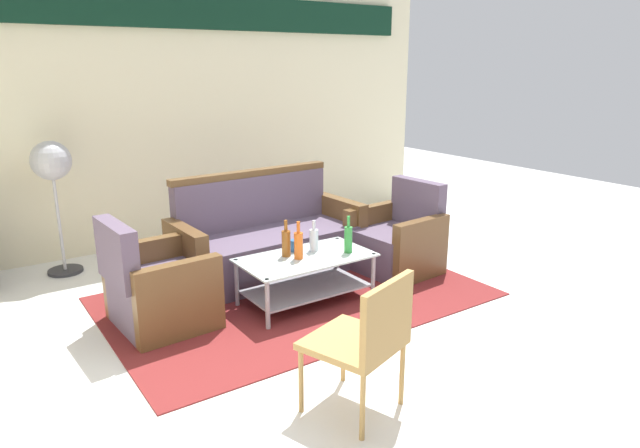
{
  "coord_description": "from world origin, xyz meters",
  "views": [
    {
      "loc": [
        -2.3,
        -3.0,
        1.95
      ],
      "look_at": [
        0.25,
        0.74,
        0.65
      ],
      "focal_mm": 31.62,
      "sensor_mm": 36.0,
      "label": 1
    }
  ],
  "objects_px": {
    "couch": "(268,243)",
    "pedestal_fan": "(52,169)",
    "coffee_table": "(306,272)",
    "bottle_brown": "(286,243)",
    "armchair_left": "(157,290)",
    "wicker_chair": "(367,335)",
    "bottle_clear": "(314,239)",
    "bottle_green": "(348,239)",
    "bottle_orange": "(299,245)",
    "cup": "(295,246)",
    "armchair_right": "(397,242)"
  },
  "relations": [
    {
      "from": "couch",
      "to": "pedestal_fan",
      "type": "xyz_separation_m",
      "value": [
        -1.6,
        1.15,
        0.7
      ]
    },
    {
      "from": "coffee_table",
      "to": "pedestal_fan",
      "type": "relative_size",
      "value": 0.87
    },
    {
      "from": "couch",
      "to": "bottle_brown",
      "type": "distance_m",
      "value": 0.72
    },
    {
      "from": "armchair_left",
      "to": "wicker_chair",
      "type": "distance_m",
      "value": 1.9
    },
    {
      "from": "bottle_clear",
      "to": "wicker_chair",
      "type": "height_order",
      "value": "wicker_chair"
    },
    {
      "from": "wicker_chair",
      "to": "couch",
      "type": "bearing_deg",
      "value": 56.13
    },
    {
      "from": "bottle_green",
      "to": "pedestal_fan",
      "type": "distance_m",
      "value": 2.81
    },
    {
      "from": "bottle_clear",
      "to": "bottle_green",
      "type": "distance_m",
      "value": 0.29
    },
    {
      "from": "coffee_table",
      "to": "armchair_left",
      "type": "bearing_deg",
      "value": 165.84
    },
    {
      "from": "bottle_clear",
      "to": "pedestal_fan",
      "type": "height_order",
      "value": "pedestal_fan"
    },
    {
      "from": "coffee_table",
      "to": "pedestal_fan",
      "type": "height_order",
      "value": "pedestal_fan"
    },
    {
      "from": "coffee_table",
      "to": "bottle_orange",
      "type": "distance_m",
      "value": 0.27
    },
    {
      "from": "bottle_brown",
      "to": "wicker_chair",
      "type": "bearing_deg",
      "value": -105.41
    },
    {
      "from": "bottle_brown",
      "to": "pedestal_fan",
      "type": "xyz_separation_m",
      "value": [
        -1.41,
        1.81,
        0.49
      ]
    },
    {
      "from": "bottle_orange",
      "to": "cup",
      "type": "bearing_deg",
      "value": 67.55
    },
    {
      "from": "armchair_left",
      "to": "bottle_brown",
      "type": "bearing_deg",
      "value": 76.21
    },
    {
      "from": "pedestal_fan",
      "to": "cup",
      "type": "bearing_deg",
      "value": -48.76
    },
    {
      "from": "couch",
      "to": "coffee_table",
      "type": "distance_m",
      "value": 0.77
    },
    {
      "from": "armchair_right",
      "to": "cup",
      "type": "relative_size",
      "value": 8.5
    },
    {
      "from": "armchair_right",
      "to": "bottle_green",
      "type": "xyz_separation_m",
      "value": [
        -0.79,
        -0.26,
        0.24
      ]
    },
    {
      "from": "bottle_orange",
      "to": "wicker_chair",
      "type": "relative_size",
      "value": 0.37
    },
    {
      "from": "bottle_brown",
      "to": "bottle_clear",
      "type": "relative_size",
      "value": 1.16
    },
    {
      "from": "bottle_orange",
      "to": "pedestal_fan",
      "type": "relative_size",
      "value": 0.25
    },
    {
      "from": "bottle_orange",
      "to": "bottle_brown",
      "type": "height_order",
      "value": "bottle_orange"
    },
    {
      "from": "pedestal_fan",
      "to": "wicker_chair",
      "type": "height_order",
      "value": "pedestal_fan"
    },
    {
      "from": "bottle_clear",
      "to": "bottle_brown",
      "type": "bearing_deg",
      "value": 177.87
    },
    {
      "from": "cup",
      "to": "wicker_chair",
      "type": "relative_size",
      "value": 0.12
    },
    {
      "from": "bottle_orange",
      "to": "bottle_green",
      "type": "relative_size",
      "value": 0.99
    },
    {
      "from": "coffee_table",
      "to": "bottle_brown",
      "type": "xyz_separation_m",
      "value": [
        -0.12,
        0.1,
        0.26
      ]
    },
    {
      "from": "bottle_orange",
      "to": "bottle_green",
      "type": "bearing_deg",
      "value": -13.24
    },
    {
      "from": "bottle_orange",
      "to": "couch",
      "type": "bearing_deg",
      "value": 79.87
    },
    {
      "from": "cup",
      "to": "pedestal_fan",
      "type": "bearing_deg",
      "value": 131.24
    },
    {
      "from": "armchair_right",
      "to": "bottle_orange",
      "type": "bearing_deg",
      "value": 93.05
    },
    {
      "from": "bottle_clear",
      "to": "cup",
      "type": "relative_size",
      "value": 2.65
    },
    {
      "from": "bottle_orange",
      "to": "armchair_right",
      "type": "bearing_deg",
      "value": 7.62
    },
    {
      "from": "armchair_left",
      "to": "wicker_chair",
      "type": "xyz_separation_m",
      "value": [
        0.59,
        -1.79,
        0.21
      ]
    },
    {
      "from": "bottle_green",
      "to": "bottle_brown",
      "type": "bearing_deg",
      "value": 156.06
    },
    {
      "from": "pedestal_fan",
      "to": "wicker_chair",
      "type": "xyz_separation_m",
      "value": [
        0.97,
        -3.41,
        -0.52
      ]
    },
    {
      "from": "wicker_chair",
      "to": "bottle_brown",
      "type": "bearing_deg",
      "value": 56.29
    },
    {
      "from": "bottle_orange",
      "to": "pedestal_fan",
      "type": "xyz_separation_m",
      "value": [
        -1.46,
        1.92,
        0.48
      ]
    },
    {
      "from": "armchair_right",
      "to": "cup",
      "type": "xyz_separation_m",
      "value": [
        -1.15,
        0.01,
        0.17
      ]
    },
    {
      "from": "cup",
      "to": "bottle_orange",
      "type": "bearing_deg",
      "value": -112.45
    },
    {
      "from": "bottle_brown",
      "to": "bottle_green",
      "type": "height_order",
      "value": "bottle_green"
    },
    {
      "from": "couch",
      "to": "bottle_clear",
      "type": "xyz_separation_m",
      "value": [
        0.08,
        -0.67,
        0.2
      ]
    },
    {
      "from": "armchair_left",
      "to": "pedestal_fan",
      "type": "relative_size",
      "value": 0.67
    },
    {
      "from": "couch",
      "to": "bottle_green",
      "type": "xyz_separation_m",
      "value": [
        0.29,
        -0.87,
        0.22
      ]
    },
    {
      "from": "coffee_table",
      "to": "bottle_green",
      "type": "distance_m",
      "value": 0.45
    },
    {
      "from": "cup",
      "to": "wicker_chair",
      "type": "bearing_deg",
      "value": -108.73
    },
    {
      "from": "pedestal_fan",
      "to": "armchair_left",
      "type": "bearing_deg",
      "value": -76.93
    },
    {
      "from": "armchair_right",
      "to": "cup",
      "type": "height_order",
      "value": "armchair_right"
    }
  ]
}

